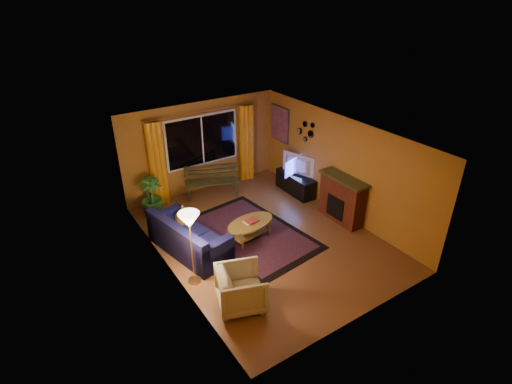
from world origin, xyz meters
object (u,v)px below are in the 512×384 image
floor_lamp (192,249)px  coffee_table (250,230)px  tv_console (296,184)px  sofa (189,235)px  armchair (241,287)px  bench (212,189)px

floor_lamp → coffee_table: (1.73, 0.65, -0.57)m
tv_console → sofa: bearing=-165.6°
armchair → sofa: bearing=21.4°
sofa → floor_lamp: size_ratio=1.26×
coffee_table → tv_console: tv_console is taller
coffee_table → floor_lamp: bearing=-159.4°
bench → armchair: (-1.51, -4.01, 0.21)m
bench → tv_console: 2.32m
bench → armchair: armchair is taller
tv_console → bench: bearing=152.8°
bench → sofa: sofa is taller
sofa → coffee_table: (1.37, -0.32, -0.18)m
floor_lamp → tv_console: 4.45m
armchair → bench: bearing=-1.4°
armchair → floor_lamp: (-0.44, 1.06, 0.36)m
bench → floor_lamp: 3.58m
bench → tv_console: (2.05, -1.08, 0.05)m
floor_lamp → armchair: bearing=-67.5°
sofa → coffee_table: sofa is taller
floor_lamp → coffee_table: size_ratio=1.31×
armchair → floor_lamp: size_ratio=0.54×
coffee_table → tv_console: (2.27, 1.22, 0.05)m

